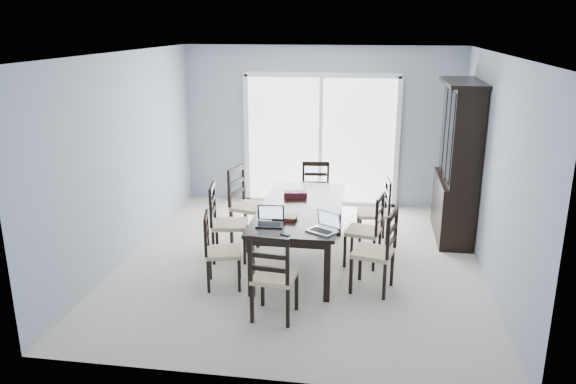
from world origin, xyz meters
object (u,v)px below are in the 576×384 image
object	(u,v)px
chair_left_far	(244,196)
cell_phone	(285,234)
chair_left_mid	(222,214)
laptop_silver	(322,227)
chair_end_near	(272,268)
china_hutch	(458,163)
laptop_dark	(270,221)
chair_right_mid	(371,222)
chair_right_near	(382,243)
chair_left_near	(216,242)
hot_tub	(313,164)
game_box	(295,194)
dining_table	(301,212)
chair_right_far	(380,204)
chair_end_far	(316,187)

from	to	relation	value
chair_left_far	cell_phone	size ratio (longest dim) A/B	12.30
chair_left_mid	laptop_silver	bearing A→B (deg)	49.59
chair_left_far	chair_end_near	xyz separation A→B (m)	(0.78, -2.18, -0.05)
china_hutch	laptop_silver	xyz separation A→B (m)	(-1.68, -2.10, -0.27)
laptop_dark	chair_right_mid	bearing A→B (deg)	31.56
chair_right_near	laptop_dark	xyz separation A→B (m)	(-1.25, -0.07, 0.21)
cell_phone	chair_left_near	bearing A→B (deg)	-166.53
chair_left_far	chair_right_mid	size ratio (longest dim) A/B	1.12
chair_right_mid	cell_phone	bearing A→B (deg)	150.80
cell_phone	hot_tub	bearing A→B (deg)	118.39
chair_left_near	game_box	distance (m)	1.43
game_box	laptop_dark	bearing A→B (deg)	-96.96
chair_right_mid	dining_table	bearing A→B (deg)	105.25
laptop_silver	game_box	world-z (taller)	laptop_silver
china_hutch	chair_right_near	xyz separation A→B (m)	(-1.03, -1.92, -0.48)
hot_tub	cell_phone	bearing A→B (deg)	-87.59
chair_right_near	chair_right_far	bearing A→B (deg)	14.63
chair_right_near	cell_phone	bearing A→B (deg)	121.84
china_hutch	laptop_dark	distance (m)	3.04
laptop_silver	game_box	distance (m)	1.31
cell_phone	chair_end_near	bearing A→B (deg)	-70.07
chair_end_far	cell_phone	world-z (taller)	chair_end_far
laptop_silver	hot_tub	size ratio (longest dim) A/B	0.19
dining_table	chair_end_far	world-z (taller)	chair_end_far
chair_left_far	chair_right_far	bearing A→B (deg)	109.83
chair_left_mid	game_box	size ratio (longest dim) A/B	3.86
china_hutch	cell_phone	distance (m)	3.07
chair_left_mid	cell_phone	xyz separation A→B (m)	(0.97, -0.97, 0.15)
chair_left_mid	laptop_dark	size ratio (longest dim) A/B	3.64
hot_tub	chair_end_near	bearing A→B (deg)	-88.47
china_hutch	chair_right_mid	bearing A→B (deg)	-134.08
game_box	hot_tub	xyz separation A→B (m)	(-0.10, 3.04, -0.35)
chair_end_near	hot_tub	size ratio (longest dim) A/B	0.56
dining_table	chair_end_far	bearing A→B (deg)	88.76
hot_tub	chair_left_far	bearing A→B (deg)	-103.40
chair_left_near	chair_left_far	size ratio (longest dim) A/B	0.85
laptop_silver	chair_right_far	bearing A→B (deg)	100.11
chair_left_mid	laptop_dark	xyz separation A→B (m)	(0.75, -0.70, 0.19)
dining_table	cell_phone	world-z (taller)	cell_phone
chair_right_mid	chair_right_far	distance (m)	0.76
chair_end_far	cell_phone	size ratio (longest dim) A/B	11.15
laptop_dark	cell_phone	bearing A→B (deg)	-54.12
china_hutch	laptop_dark	xyz separation A→B (m)	(-2.28, -1.99, -0.27)
chair_end_near	laptop_silver	world-z (taller)	chair_end_near
chair_right_mid	chair_end_far	size ratio (longest dim) A/B	0.98
chair_end_near	game_box	bearing A→B (deg)	96.42
game_box	china_hutch	bearing A→B (deg)	22.27
chair_right_far	chair_end_far	distance (m)	1.15
dining_table	cell_phone	bearing A→B (deg)	-92.28
laptop_dark	cell_phone	size ratio (longest dim) A/B	3.23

